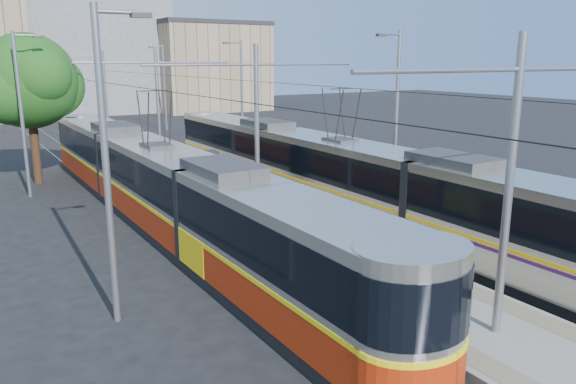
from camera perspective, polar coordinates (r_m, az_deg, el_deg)
ground at (r=17.46m, az=9.81°, el=-9.47°), size 160.00×160.00×0.00m
platform at (r=31.59m, az=-10.92°, el=1.14°), size 4.00×50.00×0.30m
tactile_strip_left at (r=31.09m, az=-13.43°, el=1.11°), size 0.70×50.00×0.01m
tactile_strip_right at (r=32.08m, az=-8.52°, el=1.71°), size 0.70×50.00×0.01m
rails at (r=31.62m, az=-10.91°, el=0.90°), size 8.71×70.00×0.03m
track_arrow at (r=13.31m, az=6.52°, el=-17.03°), size 1.20×5.00×0.01m
tram_left at (r=23.44m, az=-12.98°, el=0.69°), size 2.43×30.99×5.50m
tram_right at (r=24.43m, az=5.25°, el=1.85°), size 2.43×31.54×5.50m
catenary at (r=28.33m, az=-9.23°, el=8.77°), size 9.20×70.00×7.00m
street_lamps at (r=34.77m, az=-13.61°, el=8.84°), size 15.18×38.22×8.00m
shelter at (r=27.06m, az=-7.76°, el=1.98°), size 0.76×1.06×2.15m
tree at (r=33.62m, az=-24.35°, el=10.09°), size 5.57×5.15×8.09m
building_centre at (r=77.79m, az=-19.74°, el=13.70°), size 18.36×14.28×16.28m
building_right at (r=76.44m, az=-8.06°, el=12.52°), size 14.28×10.20×11.39m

